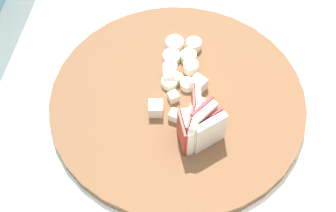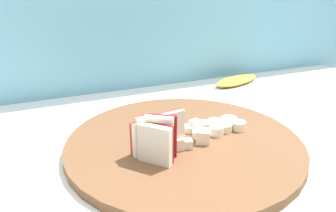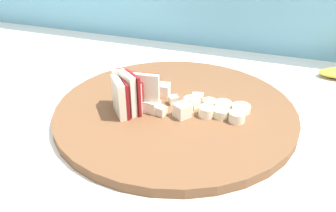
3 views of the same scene
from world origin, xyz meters
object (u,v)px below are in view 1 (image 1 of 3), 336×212
object	(u,v)px
apple_wedge_fan	(198,125)
banana_slice_rows	(182,60)
cutting_board	(177,100)
apple_dice_pile	(182,99)

from	to	relation	value
apple_wedge_fan	banana_slice_rows	xyz separation A→B (m)	(0.13, 0.04, -0.02)
cutting_board	apple_wedge_fan	xyz separation A→B (m)	(-0.06, -0.04, 0.04)
cutting_board	apple_wedge_fan	world-z (taller)	apple_wedge_fan
apple_dice_pile	apple_wedge_fan	bearing A→B (deg)	-153.20
apple_dice_pile	banana_slice_rows	bearing A→B (deg)	8.35
cutting_board	apple_dice_pile	size ratio (longest dim) A/B	4.23
apple_wedge_fan	apple_dice_pile	size ratio (longest dim) A/B	0.91
cutting_board	apple_dice_pile	xyz separation A→B (m)	(-0.01, -0.01, 0.02)
cutting_board	apple_dice_pile	bearing A→B (deg)	-134.91
apple_wedge_fan	apple_dice_pile	distance (m)	0.07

